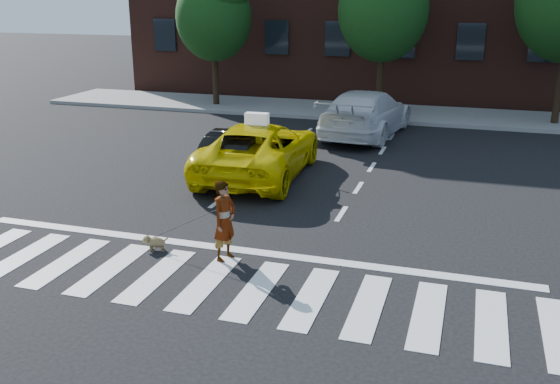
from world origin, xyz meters
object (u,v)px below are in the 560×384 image
(taxi, at_px, (260,150))
(black_sedan, at_px, (240,151))
(dog, at_px, (154,242))
(white_suv, at_px, (366,113))
(tree_left, at_px, (214,7))
(woman, at_px, (224,221))

(taxi, xyz_separation_m, black_sedan, (-0.64, 0.07, -0.11))
(dog, bearing_deg, white_suv, 64.35)
(tree_left, xyz_separation_m, black_sedan, (4.97, -10.00, -3.77))
(black_sedan, bearing_deg, dog, 90.98)
(taxi, bearing_deg, woman, 100.18)
(white_suv, bearing_deg, black_sedan, 72.85)
(white_suv, relative_size, woman, 3.56)
(tree_left, xyz_separation_m, taxi, (5.60, -10.07, -3.66))
(black_sedan, distance_m, white_suv, 6.67)
(tree_left, relative_size, taxi, 1.16)
(black_sedan, height_order, dog, black_sedan)
(woman, bearing_deg, taxi, 28.20)
(taxi, relative_size, woman, 3.43)
(black_sedan, distance_m, dog, 5.94)
(black_sedan, bearing_deg, woman, 105.65)
(tree_left, xyz_separation_m, dog, (5.34, -15.91, -4.26))
(tree_left, distance_m, black_sedan, 11.78)
(tree_left, bearing_deg, dog, -71.46)
(woman, distance_m, dog, 1.70)
(woman, relative_size, dog, 3.01)
(taxi, relative_size, white_suv, 0.96)
(black_sedan, relative_size, dog, 7.47)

